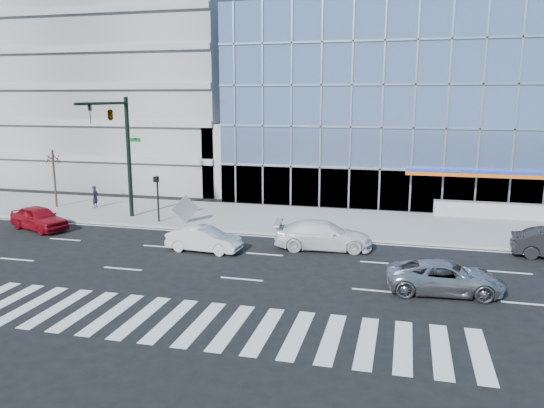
{
  "coord_description": "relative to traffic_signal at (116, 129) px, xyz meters",
  "views": [
    {
      "loc": [
        6.98,
        -25.89,
        8.12
      ],
      "look_at": [
        -0.35,
        3.0,
        2.1
      ],
      "focal_mm": 35.0,
      "sensor_mm": 36.0,
      "label": 1
    }
  ],
  "objects": [
    {
      "name": "ground",
      "position": [
        11.0,
        -4.57,
        -6.16
      ],
      "size": [
        160.0,
        160.0,
        0.0
      ],
      "primitive_type": "plane",
      "color": "black",
      "rests_on": "ground"
    },
    {
      "name": "sidewalk",
      "position": [
        11.0,
        3.43,
        -6.09
      ],
      "size": [
        120.0,
        8.0,
        0.15
      ],
      "primitive_type": "cube",
      "color": "gray",
      "rests_on": "ground"
    },
    {
      "name": "theatre_building",
      "position": [
        25.0,
        21.43,
        1.34
      ],
      "size": [
        42.0,
        26.0,
        15.0
      ],
      "primitive_type": "cube",
      "color": "#7993C9",
      "rests_on": "ground"
    },
    {
      "name": "parking_garage",
      "position": [
        -9.0,
        21.43,
        3.84
      ],
      "size": [
        24.0,
        24.0,
        20.0
      ],
      "primitive_type": "cube",
      "color": "gray",
      "rests_on": "ground"
    },
    {
      "name": "ramp_block",
      "position": [
        5.0,
        13.43,
        -3.16
      ],
      "size": [
        6.0,
        8.0,
        6.0
      ],
      "primitive_type": "cube",
      "color": "gray",
      "rests_on": "ground"
    },
    {
      "name": "tower_backdrop",
      "position": [
        -19.0,
        65.43,
        17.84
      ],
      "size": [
        14.0,
        14.0,
        48.0
      ],
      "primitive_type": "cube",
      "color": "gray",
      "rests_on": "ground"
    },
    {
      "name": "traffic_signal",
      "position": [
        0.0,
        0.0,
        0.0
      ],
      "size": [
        1.14,
        5.74,
        8.0
      ],
      "color": "black",
      "rests_on": "sidewalk"
    },
    {
      "name": "ped_signal_post",
      "position": [
        2.5,
        0.37,
        -4.02
      ],
      "size": [
        0.3,
        0.33,
        3.0
      ],
      "color": "black",
      "rests_on": "sidewalk"
    },
    {
      "name": "street_tree_near",
      "position": [
        -7.0,
        2.93,
        -2.39
      ],
      "size": [
        1.1,
        1.1,
        4.23
      ],
      "color": "#332319",
      "rests_on": "sidewalk"
    },
    {
      "name": "silver_suv",
      "position": [
        19.83,
        -8.07,
        -5.49
      ],
      "size": [
        5.01,
        2.61,
        1.35
      ],
      "primitive_type": "imported",
      "rotation": [
        0.0,
        0.0,
        1.65
      ],
      "color": "#ABABB0",
      "rests_on": "ground"
    },
    {
      "name": "white_suv",
      "position": [
        13.83,
        -2.77,
        -5.4
      ],
      "size": [
        5.5,
        2.76,
        1.53
      ],
      "primitive_type": "imported",
      "rotation": [
        0.0,
        0.0,
        1.69
      ],
      "color": "white",
      "rests_on": "ground"
    },
    {
      "name": "white_sedan",
      "position": [
        7.71,
        -4.78,
        -5.5
      ],
      "size": [
        4.1,
        1.66,
        1.32
      ],
      "primitive_type": "imported",
      "rotation": [
        0.0,
        0.0,
        1.51
      ],
      "color": "silver",
      "rests_on": "ground"
    },
    {
      "name": "red_sedan",
      "position": [
        -3.99,
        -2.9,
        -5.42
      ],
      "size": [
        4.7,
        3.21,
        1.48
      ],
      "primitive_type": "imported",
      "rotation": [
        0.0,
        0.0,
        1.2
      ],
      "color": "maroon",
      "rests_on": "ground"
    },
    {
      "name": "pedestrian",
      "position": [
        -4.0,
        3.36,
        -5.21
      ],
      "size": [
        0.39,
        0.59,
        1.62
      ],
      "primitive_type": "imported",
      "rotation": [
        0.0,
        0.0,
        1.57
      ],
      "color": "black",
      "rests_on": "sidewalk"
    },
    {
      "name": "tilted_panel",
      "position": [
        4.4,
        0.43,
        -5.1
      ],
      "size": [
        1.43,
        1.24,
        1.84
      ],
      "primitive_type": "cube",
      "rotation": [
        0.0,
        0.84,
        0.71
      ],
      "color": "gray",
      "rests_on": "sidewalk"
    }
  ]
}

